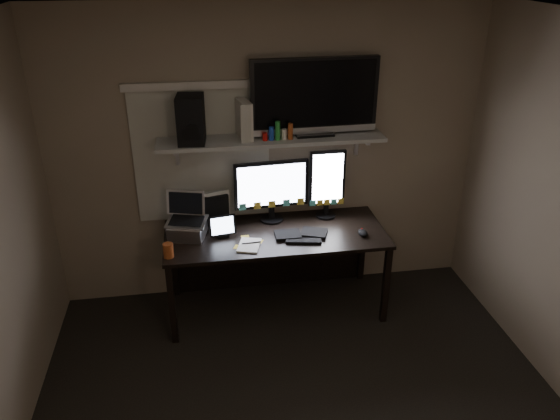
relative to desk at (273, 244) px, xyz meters
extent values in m
plane|color=silver|center=(0.00, -1.55, 1.95)|extent=(3.60, 3.60, 0.00)
plane|color=#756554|center=(0.00, 0.25, 0.70)|extent=(3.60, 0.00, 3.60)
cube|color=beige|center=(-0.55, 0.24, 0.75)|extent=(1.10, 0.02, 1.10)
cube|color=black|center=(0.00, -0.12, 0.16)|extent=(1.80, 0.75, 0.03)
cube|color=black|center=(0.00, 0.23, -0.20)|extent=(1.80, 0.02, 0.70)
cube|color=black|center=(-0.86, -0.46, -0.20)|extent=(0.05, 0.05, 0.70)
cube|color=black|center=(0.86, -0.46, -0.20)|extent=(0.05, 0.05, 0.70)
cube|color=black|center=(-0.86, 0.21, -0.20)|extent=(0.05, 0.05, 0.70)
cube|color=black|center=(0.86, 0.21, -0.20)|extent=(0.05, 0.05, 0.70)
cube|color=#A2A29E|center=(0.00, 0.08, 0.91)|extent=(1.80, 0.35, 0.03)
cube|color=black|center=(0.00, 0.11, 0.45)|extent=(0.63, 0.11, 0.55)
cube|color=black|center=(0.48, 0.11, 0.48)|extent=(0.31, 0.06, 0.61)
cube|color=black|center=(0.20, -0.20, 0.19)|extent=(0.46, 0.25, 0.03)
ellipsoid|color=black|center=(0.69, -0.27, 0.20)|extent=(0.08, 0.12, 0.04)
cube|color=white|center=(-0.24, -0.31, 0.18)|extent=(0.22, 0.26, 0.01)
cube|color=black|center=(-0.43, -0.12, 0.27)|extent=(0.23, 0.13, 0.19)
cube|color=black|center=(-0.47, 0.14, 0.31)|extent=(0.24, 0.15, 0.28)
cube|color=silver|center=(-0.71, -0.09, 0.35)|extent=(0.37, 0.33, 0.35)
cylinder|color=#9C431C|center=(-0.85, -0.38, 0.23)|extent=(0.09, 0.09, 0.11)
cube|color=black|center=(0.35, 0.10, 1.23)|extent=(1.02, 0.22, 0.61)
cube|color=#BCB4AA|center=(-0.21, 0.10, 1.08)|extent=(0.12, 0.26, 0.30)
cube|color=black|center=(-0.62, 0.05, 1.11)|extent=(0.22, 0.26, 0.37)
camera|label=1|loc=(-0.58, -4.02, 2.28)|focal=35.00mm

